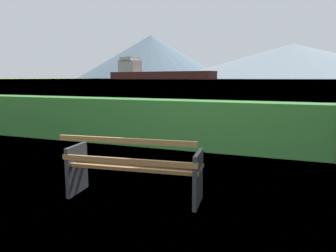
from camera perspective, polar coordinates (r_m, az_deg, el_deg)
ground_plane at (r=4.43m, az=-5.82°, el=-12.49°), size 1400.00×1400.00×0.00m
water_surface at (r=310.35m, az=20.75°, el=7.74°), size 620.00×620.00×0.00m
park_bench at (r=4.24m, az=-6.19°, el=-7.37°), size 1.82×0.76×0.87m
hedge_row at (r=7.22m, az=5.63°, el=0.21°), size 13.76×0.67×1.08m
cargo_ship_large at (r=313.56m, az=-2.97°, el=9.41°), size 115.78×45.72×21.98m
distant_hills at (r=582.46m, az=19.52°, el=11.63°), size 831.38×405.07×87.81m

